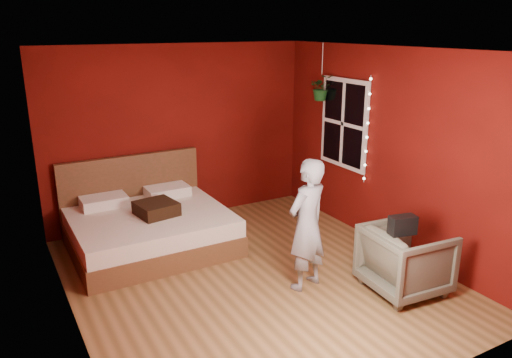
# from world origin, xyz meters

# --- Properties ---
(floor) EXTENTS (4.50, 4.50, 0.00)m
(floor) POSITION_xyz_m (0.00, 0.00, 0.00)
(floor) COLOR olive
(floor) RESTS_ON ground
(room_walls) EXTENTS (4.04, 4.54, 2.62)m
(room_walls) POSITION_xyz_m (0.00, 0.00, 1.68)
(room_walls) COLOR #670F0A
(room_walls) RESTS_ON ground
(window) EXTENTS (0.05, 0.97, 1.27)m
(window) POSITION_xyz_m (1.97, 0.90, 1.50)
(window) COLOR white
(window) RESTS_ON room_walls
(fairy_lights) EXTENTS (0.04, 0.04, 1.45)m
(fairy_lights) POSITION_xyz_m (1.94, 0.37, 1.50)
(fairy_lights) COLOR silver
(fairy_lights) RESTS_ON room_walls
(bed) EXTENTS (1.99, 1.69, 1.09)m
(bed) POSITION_xyz_m (-0.80, 1.45, 0.28)
(bed) COLOR brown
(bed) RESTS_ON ground
(person) EXTENTS (0.62, 0.49, 1.50)m
(person) POSITION_xyz_m (0.41, -0.46, 0.75)
(person) COLOR gray
(person) RESTS_ON ground
(armchair) EXTENTS (0.88, 0.86, 0.75)m
(armchair) POSITION_xyz_m (1.31, -1.07, 0.37)
(armchair) COLOR #575444
(armchair) RESTS_ON ground
(handbag) EXTENTS (0.30, 0.20, 0.20)m
(handbag) POSITION_xyz_m (1.14, -1.14, 0.85)
(handbag) COLOR black
(handbag) RESTS_ON armchair
(throw_pillow) EXTENTS (0.54, 0.54, 0.17)m
(throw_pillow) POSITION_xyz_m (-0.73, 1.28, 0.58)
(throw_pillow) COLOR black
(throw_pillow) RESTS_ON bed
(hanging_plant) EXTENTS (0.43, 0.41, 0.82)m
(hanging_plant) POSITION_xyz_m (1.88, 1.35, 1.97)
(hanging_plant) COLOR silver
(hanging_plant) RESTS_ON room_walls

